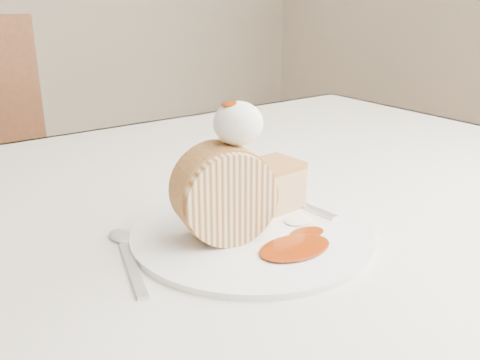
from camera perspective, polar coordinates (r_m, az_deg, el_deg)
table at (r=0.76m, az=-4.26°, el=-8.48°), size 1.40×0.90×0.75m
plate at (r=0.62m, az=1.30°, el=-5.61°), size 0.30×0.30×0.01m
roulade_slice at (r=0.58m, az=-1.69°, el=-1.47°), size 0.11×0.08×0.10m
cake_chunk at (r=0.67m, az=3.56°, el=-0.79°), size 0.07×0.06×0.05m
whipped_cream at (r=0.57m, az=-0.20°, el=6.06°), size 0.05×0.05×0.05m
caramel_drizzle at (r=0.56m, az=-0.75°, el=8.69°), size 0.03×0.02×0.01m
caramel_pool at (r=0.58m, az=5.86°, el=-7.16°), size 0.09×0.06×0.00m
fork at (r=0.69m, az=6.43°, el=-2.54°), size 0.03×0.17×0.00m
spoon at (r=0.56m, az=-11.36°, el=-9.26°), size 0.06×0.15×0.00m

